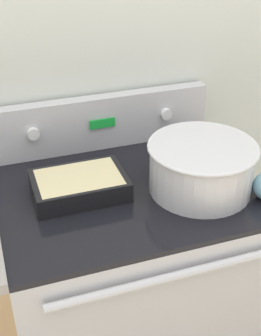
% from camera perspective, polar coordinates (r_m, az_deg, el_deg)
% --- Properties ---
extents(kitchen_wall, '(8.00, 0.05, 2.50)m').
position_cam_1_polar(kitchen_wall, '(1.64, -4.58, 13.06)').
color(kitchen_wall, silver).
rests_on(kitchen_wall, ground_plane).
extents(stove_range, '(0.80, 0.66, 0.94)m').
position_cam_1_polar(stove_range, '(1.77, -0.46, -15.24)').
color(stove_range, '#BCBCC1').
rests_on(stove_range, ground_plane).
extents(control_panel, '(0.80, 0.07, 0.19)m').
position_cam_1_polar(control_panel, '(1.66, -3.74, 5.59)').
color(control_panel, '#BCBCC1').
rests_on(control_panel, stove_range).
extents(mixing_bowl, '(0.33, 0.33, 0.15)m').
position_cam_1_polar(mixing_bowl, '(1.43, 8.64, 0.39)').
color(mixing_bowl, silver).
rests_on(mixing_bowl, stove_range).
extents(casserole_dish, '(0.28, 0.19, 0.06)m').
position_cam_1_polar(casserole_dish, '(1.43, -6.27, -1.99)').
color(casserole_dish, black).
rests_on(casserole_dish, stove_range).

